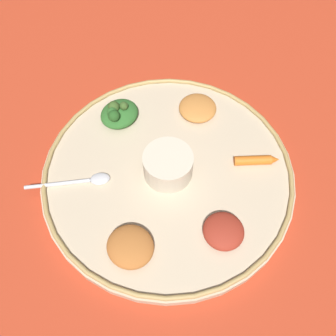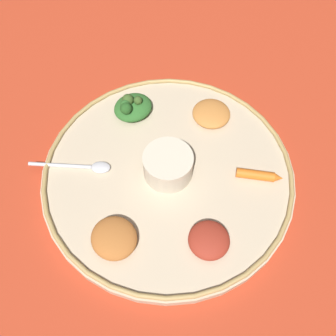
{
  "view_description": "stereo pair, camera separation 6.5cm",
  "coord_description": "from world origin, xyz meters",
  "px_view_note": "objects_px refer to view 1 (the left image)",
  "views": [
    {
      "loc": [
        0.31,
        -0.12,
        0.59
      ],
      "look_at": [
        0.0,
        0.0,
        0.03
      ],
      "focal_mm": 40.72,
      "sensor_mm": 36.0,
      "label": 1
    },
    {
      "loc": [
        0.33,
        -0.06,
        0.59
      ],
      "look_at": [
        0.0,
        0.0,
        0.03
      ],
      "focal_mm": 40.72,
      "sensor_mm": 36.0,
      "label": 2
    }
  ],
  "objects_px": {
    "center_bowl": "(168,165)",
    "greens_pile": "(119,113)",
    "spoon": "(82,181)",
    "carrot_near_spoon": "(256,160)"
  },
  "relations": [
    {
      "from": "center_bowl",
      "to": "greens_pile",
      "type": "bearing_deg",
      "value": -163.43
    },
    {
      "from": "spoon",
      "to": "carrot_near_spoon",
      "type": "bearing_deg",
      "value": 75.71
    },
    {
      "from": "center_bowl",
      "to": "spoon",
      "type": "relative_size",
      "value": 0.59
    },
    {
      "from": "spoon",
      "to": "carrot_near_spoon",
      "type": "xyz_separation_m",
      "value": [
        0.08,
        0.3,
        0.0
      ]
    },
    {
      "from": "spoon",
      "to": "greens_pile",
      "type": "distance_m",
      "value": 0.15
    },
    {
      "from": "center_bowl",
      "to": "greens_pile",
      "type": "distance_m",
      "value": 0.15
    },
    {
      "from": "spoon",
      "to": "greens_pile",
      "type": "relative_size",
      "value": 1.53
    },
    {
      "from": "spoon",
      "to": "carrot_near_spoon",
      "type": "height_order",
      "value": "carrot_near_spoon"
    },
    {
      "from": "center_bowl",
      "to": "greens_pile",
      "type": "height_order",
      "value": "center_bowl"
    },
    {
      "from": "greens_pile",
      "to": "center_bowl",
      "type": "bearing_deg",
      "value": 16.57
    }
  ]
}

